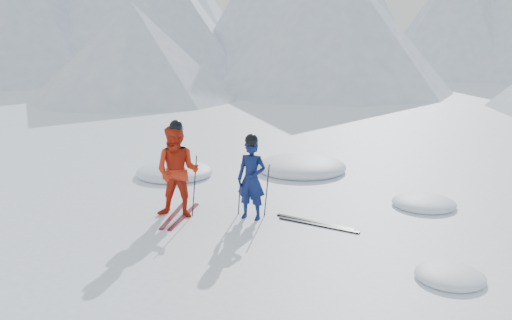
# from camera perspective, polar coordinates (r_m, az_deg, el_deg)

# --- Properties ---
(ground) EXTENTS (160.00, 160.00, 0.00)m
(ground) POSITION_cam_1_polar(r_m,az_deg,el_deg) (10.83, 6.29, -6.73)
(ground) COLOR white
(ground) RESTS_ON ground
(skier_blue) EXTENTS (0.63, 0.45, 1.64)m
(skier_blue) POSITION_cam_1_polar(r_m,az_deg,el_deg) (10.86, -0.48, -2.06)
(skier_blue) COLOR #0C184A
(skier_blue) RESTS_ON ground
(skier_red) EXTENTS (1.00, 0.83, 1.90)m
(skier_red) POSITION_cam_1_polar(r_m,az_deg,el_deg) (11.07, -8.27, -1.22)
(skier_red) COLOR red
(skier_red) RESTS_ON ground
(pole_blue_left) EXTENTS (0.11, 0.08, 1.09)m
(pole_blue_left) POSITION_cam_1_polar(r_m,az_deg,el_deg) (11.16, -1.72, -3.11)
(pole_blue_left) COLOR black
(pole_blue_left) RESTS_ON ground
(pole_blue_right) EXTENTS (0.11, 0.07, 1.09)m
(pole_blue_right) POSITION_cam_1_polar(r_m,az_deg,el_deg) (11.09, 1.15, -3.21)
(pole_blue_right) COLOR black
(pole_blue_right) RESTS_ON ground
(pole_red_left) EXTENTS (0.13, 0.10, 1.26)m
(pole_red_left) POSITION_cam_1_polar(r_m,az_deg,el_deg) (11.49, -9.05, -2.35)
(pole_red_left) COLOR black
(pole_red_left) RESTS_ON ground
(pole_red_right) EXTENTS (0.13, 0.09, 1.26)m
(pole_red_right) POSITION_cam_1_polar(r_m,az_deg,el_deg) (11.16, -6.50, -2.73)
(pole_red_right) COLOR black
(pole_red_right) RESTS_ON ground
(ski_worn_left) EXTENTS (0.36, 1.69, 0.03)m
(ski_worn_left) POSITION_cam_1_polar(r_m,az_deg,el_deg) (11.38, -8.67, -5.75)
(ski_worn_left) COLOR black
(ski_worn_left) RESTS_ON ground
(ski_worn_right) EXTENTS (0.24, 1.70, 0.03)m
(ski_worn_right) POSITION_cam_1_polar(r_m,az_deg,el_deg) (11.28, -7.57, -5.88)
(ski_worn_right) COLOR black
(ski_worn_right) RESTS_ON ground
(ski_loose_a) EXTENTS (1.66, 0.56, 0.03)m
(ski_loose_a) POSITION_cam_1_polar(r_m,az_deg,el_deg) (10.90, 6.19, -6.52)
(ski_loose_a) COLOR black
(ski_loose_a) RESTS_ON ground
(ski_loose_b) EXTENTS (1.67, 0.50, 0.03)m
(ski_loose_b) POSITION_cam_1_polar(r_m,az_deg,el_deg) (10.74, 6.57, -6.82)
(ski_loose_b) COLOR black
(ski_loose_b) RESTS_ON ground
(snow_lumps) EXTENTS (8.30, 7.80, 0.54)m
(snow_lumps) POSITION_cam_1_polar(r_m,az_deg,el_deg) (14.21, 2.01, -1.88)
(snow_lumps) COLOR white
(snow_lumps) RESTS_ON ground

